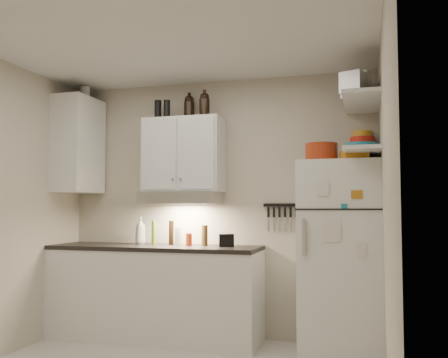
# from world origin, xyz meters

# --- Properties ---
(ceiling) EXTENTS (3.20, 3.00, 0.02)m
(ceiling) POSITION_xyz_m (0.00, 0.00, 2.61)
(ceiling) COLOR silver
(ceiling) RESTS_ON ground
(back_wall) EXTENTS (3.20, 0.02, 2.60)m
(back_wall) POSITION_xyz_m (0.00, 1.51, 1.30)
(back_wall) COLOR beige
(back_wall) RESTS_ON ground
(right_wall) EXTENTS (0.02, 3.00, 2.60)m
(right_wall) POSITION_xyz_m (1.61, 0.00, 1.30)
(right_wall) COLOR beige
(right_wall) RESTS_ON ground
(base_cabinet) EXTENTS (2.10, 0.60, 0.88)m
(base_cabinet) POSITION_xyz_m (-0.55, 1.20, 0.44)
(base_cabinet) COLOR white
(base_cabinet) RESTS_ON floor
(countertop) EXTENTS (2.10, 0.62, 0.04)m
(countertop) POSITION_xyz_m (-0.55, 1.20, 0.90)
(countertop) COLOR black
(countertop) RESTS_ON base_cabinet
(upper_cabinet) EXTENTS (0.80, 0.33, 0.75)m
(upper_cabinet) POSITION_xyz_m (-0.30, 1.33, 1.83)
(upper_cabinet) COLOR white
(upper_cabinet) RESTS_ON back_wall
(side_cabinet) EXTENTS (0.33, 0.55, 1.00)m
(side_cabinet) POSITION_xyz_m (-1.44, 1.20, 1.95)
(side_cabinet) COLOR white
(side_cabinet) RESTS_ON left_wall
(range_hood) EXTENTS (0.76, 0.46, 0.12)m
(range_hood) POSITION_xyz_m (-0.30, 1.27, 1.39)
(range_hood) COLOR silver
(range_hood) RESTS_ON back_wall
(fridge) EXTENTS (0.70, 0.68, 1.70)m
(fridge) POSITION_xyz_m (1.25, 1.16, 0.85)
(fridge) COLOR white
(fridge) RESTS_ON floor
(shelf_hi) EXTENTS (0.30, 0.95, 0.03)m
(shelf_hi) POSITION_xyz_m (1.45, 1.02, 2.20)
(shelf_hi) COLOR white
(shelf_hi) RESTS_ON right_wall
(shelf_lo) EXTENTS (0.30, 0.95, 0.03)m
(shelf_lo) POSITION_xyz_m (1.45, 1.02, 1.76)
(shelf_lo) COLOR white
(shelf_lo) RESTS_ON right_wall
(knife_strip) EXTENTS (0.42, 0.02, 0.03)m
(knife_strip) POSITION_xyz_m (0.70, 1.49, 1.32)
(knife_strip) COLOR black
(knife_strip) RESTS_ON back_wall
(dutch_oven) EXTENTS (0.37, 0.37, 0.17)m
(dutch_oven) POSITION_xyz_m (1.09, 1.12, 1.78)
(dutch_oven) COLOR #9F2E12
(dutch_oven) RESTS_ON fridge
(book_stack) EXTENTS (0.25, 0.29, 0.08)m
(book_stack) POSITION_xyz_m (1.38, 0.96, 1.74)
(book_stack) COLOR #BD7117
(book_stack) RESTS_ON fridge
(spice_jar) EXTENTS (0.07, 0.07, 0.09)m
(spice_jar) POSITION_xyz_m (1.29, 1.06, 1.75)
(spice_jar) COLOR silver
(spice_jar) RESTS_ON fridge
(stock_pot) EXTENTS (0.35, 0.35, 0.19)m
(stock_pot) POSITION_xyz_m (1.51, 1.31, 2.31)
(stock_pot) COLOR silver
(stock_pot) RESTS_ON shelf_hi
(tin_a) EXTENTS (0.26, 0.24, 0.22)m
(tin_a) POSITION_xyz_m (1.41, 0.97, 2.33)
(tin_a) COLOR #AAAAAD
(tin_a) RESTS_ON shelf_hi
(tin_b) EXTENTS (0.23, 0.23, 0.18)m
(tin_b) POSITION_xyz_m (1.39, 0.77, 2.30)
(tin_b) COLOR #AAAAAD
(tin_b) RESTS_ON shelf_hi
(bowl_teal) EXTENTS (0.29, 0.29, 0.11)m
(bowl_teal) POSITION_xyz_m (1.45, 1.39, 1.83)
(bowl_teal) COLOR teal
(bowl_teal) RESTS_ON shelf_lo
(bowl_orange) EXTENTS (0.23, 0.23, 0.07)m
(bowl_orange) POSITION_xyz_m (1.44, 1.47, 1.92)
(bowl_orange) COLOR red
(bowl_orange) RESTS_ON bowl_teal
(bowl_yellow) EXTENTS (0.18, 0.18, 0.06)m
(bowl_yellow) POSITION_xyz_m (1.44, 1.47, 1.99)
(bowl_yellow) COLOR gold
(bowl_yellow) RESTS_ON bowl_orange
(plates) EXTENTS (0.29, 0.29, 0.06)m
(plates) POSITION_xyz_m (1.43, 0.95, 1.81)
(plates) COLOR teal
(plates) RESTS_ON shelf_lo
(growler_a) EXTENTS (0.14, 0.14, 0.26)m
(growler_a) POSITION_xyz_m (-0.27, 1.40, 2.33)
(growler_a) COLOR black
(growler_a) RESTS_ON upper_cabinet
(growler_b) EXTENTS (0.13, 0.13, 0.25)m
(growler_b) POSITION_xyz_m (-0.06, 1.28, 2.32)
(growler_b) COLOR black
(growler_b) RESTS_ON upper_cabinet
(thermos_a) EXTENTS (0.08, 0.08, 0.19)m
(thermos_a) POSITION_xyz_m (-0.47, 1.29, 2.29)
(thermos_a) COLOR black
(thermos_a) RESTS_ON upper_cabinet
(thermos_b) EXTENTS (0.08, 0.08, 0.20)m
(thermos_b) POSITION_xyz_m (-0.59, 1.33, 2.30)
(thermos_b) COLOR black
(thermos_b) RESTS_ON upper_cabinet
(side_jar) EXTENTS (0.11, 0.11, 0.14)m
(side_jar) POSITION_xyz_m (-1.41, 1.28, 2.52)
(side_jar) COLOR silver
(side_jar) RESTS_ON side_cabinet
(soap_bottle) EXTENTS (0.15, 0.15, 0.31)m
(soap_bottle) POSITION_xyz_m (-0.76, 1.31, 1.07)
(soap_bottle) COLOR white
(soap_bottle) RESTS_ON countertop
(pepper_mill) EXTENTS (0.07, 0.07, 0.20)m
(pepper_mill) POSITION_xyz_m (-0.06, 1.29, 1.02)
(pepper_mill) COLOR brown
(pepper_mill) RESTS_ON countertop
(oil_bottle) EXTENTS (0.06, 0.06, 0.24)m
(oil_bottle) POSITION_xyz_m (-0.60, 1.29, 1.04)
(oil_bottle) COLOR #4F6719
(oil_bottle) RESTS_ON countertop
(vinegar_bottle) EXTENTS (0.05, 0.05, 0.24)m
(vinegar_bottle) POSITION_xyz_m (-0.43, 1.32, 1.04)
(vinegar_bottle) COLOR black
(vinegar_bottle) RESTS_ON countertop
(clear_bottle) EXTENTS (0.06, 0.06, 0.17)m
(clear_bottle) POSITION_xyz_m (-0.33, 1.26, 1.01)
(clear_bottle) COLOR silver
(clear_bottle) RESTS_ON countertop
(red_jar) EXTENTS (0.08, 0.08, 0.12)m
(red_jar) POSITION_xyz_m (-0.21, 1.25, 0.98)
(red_jar) COLOR #9F2E12
(red_jar) RESTS_ON countertop
(caddy) EXTENTS (0.17, 0.14, 0.12)m
(caddy) POSITION_xyz_m (0.17, 1.25, 0.98)
(caddy) COLOR black
(caddy) RESTS_ON countertop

